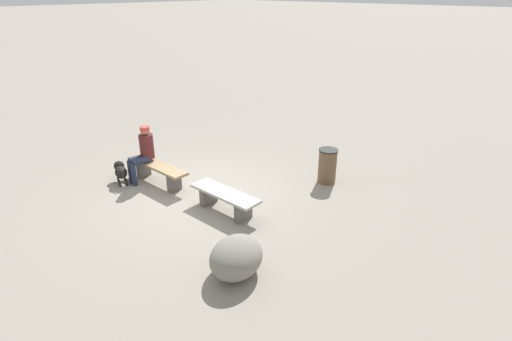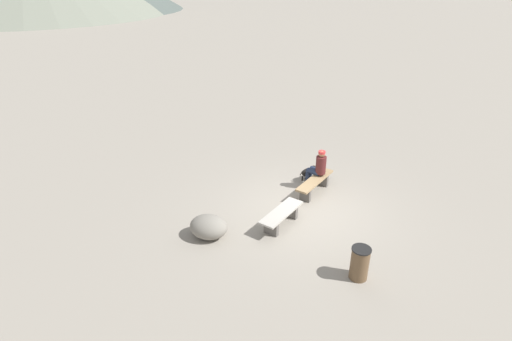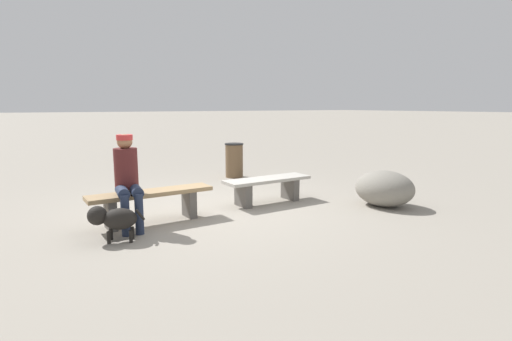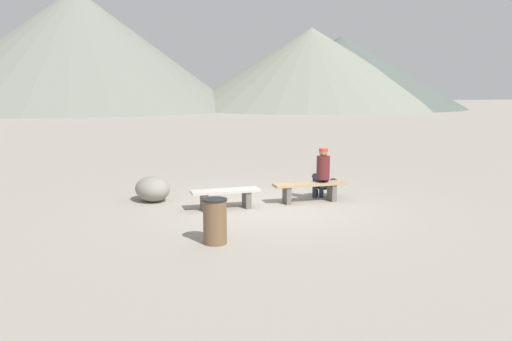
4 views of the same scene
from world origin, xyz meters
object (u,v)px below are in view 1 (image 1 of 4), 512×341
boulder (236,257)px  bench_left (225,198)px  dog (121,171)px  trash_bin (327,166)px  bench_right (158,170)px  seated_person (143,150)px

boulder → bench_left: bearing=-38.8°
dog → bench_left: bearing=-143.5°
dog → trash_bin: 4.70m
bench_right → boulder: size_ratio=1.80×
trash_bin → boulder: 3.82m
bench_right → boulder: boulder is taller
bench_left → seated_person: bearing=4.4°
bench_right → trash_bin: (-2.80, -2.63, 0.06)m
bench_right → bench_left: bearing=-177.4°
boulder → trash_bin: bearing=-78.0°
bench_right → trash_bin: size_ratio=2.22×
bench_right → seated_person: bearing=15.3°
seated_person → dog: (0.31, 0.45, -0.44)m
boulder → bench_right: bearing=-17.1°
boulder → dog: bearing=-7.5°
seated_person → dog: size_ratio=1.99×
seated_person → bench_left: bearing=-167.6°
bench_right → dog: size_ratio=2.73×
bench_left → trash_bin: size_ratio=1.96×
seated_person → boulder: 4.09m
trash_bin → bench_left: bearing=73.8°
dog → trash_bin: size_ratio=0.81×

